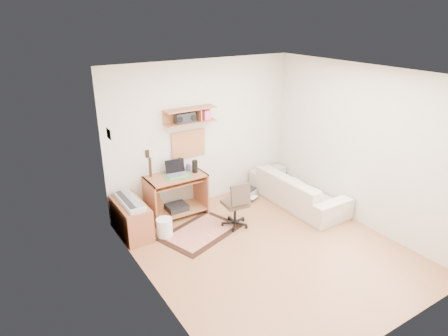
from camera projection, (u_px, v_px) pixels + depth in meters
floor at (270, 250)px, 5.91m from camera, size 3.60×4.00×0.01m
ceiling at (279, 74)px, 4.94m from camera, size 3.60×4.00×0.01m
back_wall at (202, 134)px, 7.00m from camera, size 3.60×0.01×2.60m
left_wall at (151, 201)px, 4.53m from camera, size 0.01×4.00×2.60m
right_wall at (362, 147)px, 6.32m from camera, size 0.01×4.00×2.60m
wall_shelf at (190, 116)px, 6.60m from camera, size 0.90×0.25×0.26m
cork_board at (188, 144)px, 6.88m from camera, size 0.64×0.03×0.49m
wall_photo at (109, 134)px, 5.56m from camera, size 0.02×0.20×0.15m
desk at (176, 196)px, 6.78m from camera, size 1.00×0.55×0.75m
laptop at (177, 169)px, 6.59m from camera, size 0.37×0.37×0.26m
speaker at (195, 166)px, 6.73m from camera, size 0.10×0.10×0.22m
desk_lamp at (181, 164)px, 6.79m from camera, size 0.09×0.09×0.26m
pencil_cup at (188, 167)px, 6.85m from camera, size 0.08×0.08×0.11m
boombox at (185, 118)px, 6.55m from camera, size 0.34×0.15×0.17m
rug at (201, 232)px, 6.36m from camera, size 1.43×1.17×0.02m
task_chair at (235, 203)px, 6.42m from camera, size 0.46×0.46×0.82m
cabinet at (131, 218)px, 6.24m from camera, size 0.40×0.90×0.55m
music_keyboard at (129, 201)px, 6.12m from camera, size 0.25×0.82×0.07m
guitar at (152, 185)px, 6.62m from camera, size 0.37×0.28×1.21m
waste_basket at (164, 228)px, 6.22m from camera, size 0.27×0.27×0.30m
printer at (244, 193)px, 7.53m from camera, size 0.53×0.48×0.16m
sofa at (298, 184)px, 7.19m from camera, size 0.58×1.98×0.77m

